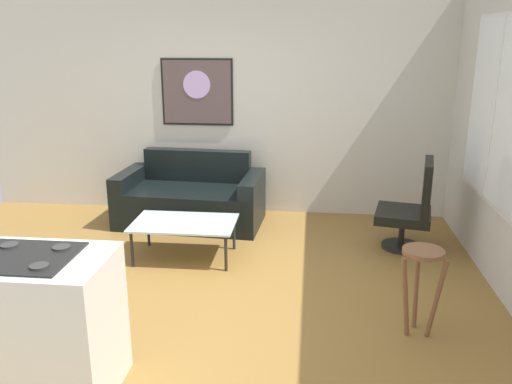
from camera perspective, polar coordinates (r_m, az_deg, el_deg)
ground at (r=4.79m, az=-6.15°, el=-11.23°), size 6.40×6.40×0.04m
back_wall at (r=6.68m, az=-2.19°, el=9.62°), size 6.40×0.05×2.80m
couch at (r=6.47m, az=-6.91°, el=-0.82°), size 1.74×0.98×0.83m
coffee_table at (r=5.44m, az=-7.63°, el=-3.45°), size 1.03×0.65×0.39m
armchair at (r=5.81m, az=16.24°, el=-1.62°), size 0.66×0.67×0.97m
bar_stool at (r=4.19m, az=17.20°, el=-7.98°), size 0.35×0.35×0.69m
wall_painting at (r=6.71m, az=-6.27°, el=10.53°), size 0.88×0.03×0.81m
window at (r=5.34m, az=24.11°, el=7.91°), size 0.03×1.52×1.69m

